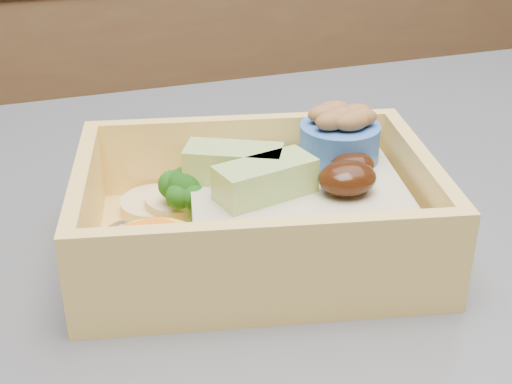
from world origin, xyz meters
name	(u,v)px	position (x,y,z in m)	size (l,w,h in m)	color
bento_box	(266,210)	(-0.07, 0.01, 0.95)	(0.23, 0.19, 0.08)	#FCD068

